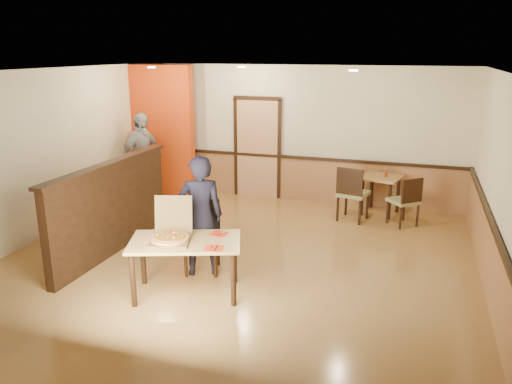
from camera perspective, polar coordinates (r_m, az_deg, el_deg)
floor at (r=7.62m, az=-2.16°, el=-7.98°), size 7.00×7.00×0.00m
ceiling at (r=6.97m, az=-2.41°, el=13.56°), size 7.00×7.00×0.00m
wall_back at (r=10.45m, az=4.44°, el=6.61°), size 7.00×0.00×7.00m
wall_left at (r=8.98m, az=-23.76°, el=3.75°), size 0.00×7.00×7.00m
wall_right at (r=6.82m, az=26.46°, el=-0.09°), size 0.00×7.00×7.00m
wainscot_back at (r=10.62m, az=4.29°, el=1.53°), size 7.00×0.04×0.90m
chair_rail_back at (r=10.50m, az=4.32°, el=3.99°), size 7.00×0.06×0.06m
wainscot_right at (r=7.12m, az=25.28°, el=-7.44°), size 0.04×7.00×0.90m
chair_rail_right at (r=6.95m, az=25.57°, el=-3.86°), size 0.06×7.00×0.06m
back_door at (r=10.69m, az=0.17°, el=4.97°), size 0.90×0.06×2.10m
booth_partition at (r=8.08m, az=-16.17°, el=-1.64°), size 0.20×3.10×1.44m
red_accent_panel at (r=11.05m, az=-11.08°, el=6.87°), size 1.60×0.20×2.78m
spot_a at (r=9.58m, az=-11.85°, el=13.78°), size 0.14×0.14×0.02m
spot_b at (r=9.59m, az=-1.65°, el=14.10°), size 0.14×0.14×0.02m
spot_c at (r=8.10m, az=11.07°, el=13.48°), size 0.14×0.14×0.02m
main_table at (r=6.49m, az=-8.08°, el=-6.39°), size 1.59×1.22×0.75m
diner_chair at (r=7.23m, az=-6.14°, el=-4.65°), size 0.63×0.63×1.02m
side_chair_left at (r=9.36m, az=10.92°, el=0.04°), size 0.62×0.62×1.04m
side_chair_right at (r=9.34m, az=16.77°, el=-0.82°), size 0.64×0.64×0.92m
side_table at (r=9.92m, az=14.07°, el=0.77°), size 0.85×0.85×0.75m
diner at (r=6.98m, az=-6.35°, el=-2.74°), size 0.75×0.66×1.73m
passerby at (r=10.69m, az=-12.91°, el=3.89°), size 0.76×1.17×1.86m
pizza_box at (r=6.45m, az=-9.71°, el=-4.93°), size 0.64×0.69×0.52m
pizza at (r=6.41m, az=-9.79°, el=-5.21°), size 0.48×0.48×0.03m
napkin_near at (r=6.15m, az=-4.88°, el=-6.43°), size 0.26×0.26×0.01m
napkin_far at (r=6.62m, az=-4.28°, el=-4.78°), size 0.23×0.23×0.01m
condiment at (r=9.82m, az=14.61°, el=2.09°), size 0.06×0.06×0.15m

